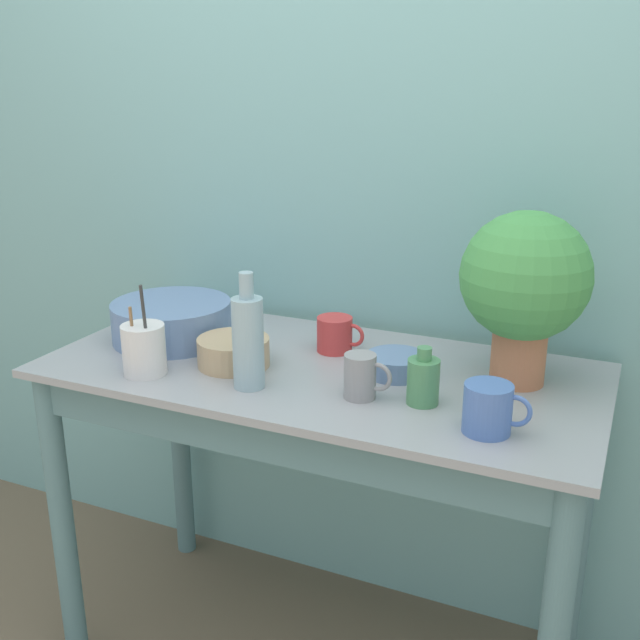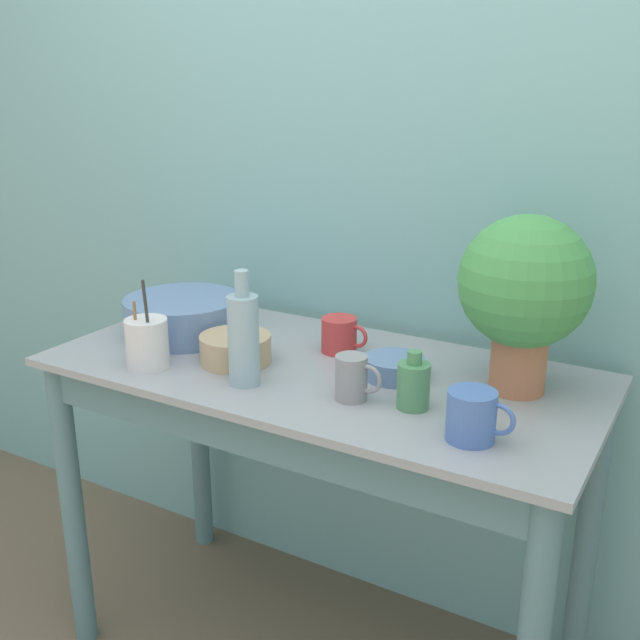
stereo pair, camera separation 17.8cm
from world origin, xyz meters
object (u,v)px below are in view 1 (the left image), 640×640
potted_plant (525,282)px  mug_blue (489,409)px  bowl_wash_large (172,321)px  bowl_small_tan (234,352)px  utensil_cup (144,349)px  mug_red (335,334)px  bowl_small_blue (396,364)px  bottle_tall (248,340)px  mug_grey (361,376)px  bottle_short (423,380)px

potted_plant → mug_blue: 0.34m
bowl_wash_large → bowl_small_tan: bearing=-21.5°
bowl_small_tan → utensil_cup: (-0.16, -0.13, 0.03)m
mug_red → bowl_small_blue: mug_red is taller
bowl_small_tan → bowl_small_blue: bearing=15.5°
bottle_tall → mug_blue: (0.54, -0.01, -0.06)m
bowl_small_blue → mug_grey: bearing=-99.5°
mug_blue → utensil_cup: size_ratio=0.60×
bottle_short → mug_grey: 0.13m
bottle_short → mug_red: 0.37m
bowl_wash_large → utensil_cup: utensil_cup is taller
bottle_tall → mug_red: size_ratio=2.13×
bottle_tall → bowl_small_tan: size_ratio=1.52×
bowl_small_blue → utensil_cup: bearing=-156.4°
potted_plant → bowl_small_blue: 0.35m
bottle_short → mug_grey: (-0.13, -0.03, -0.00)m
bowl_wash_large → utensil_cup: 0.24m
utensil_cup → mug_grey: bearing=8.6°
bowl_wash_large → bottle_short: bearing=-9.7°
bottle_short → mug_blue: size_ratio=0.95×
bottle_short → mug_red: bottle_short is taller
potted_plant → bowl_wash_large: 0.92m
bottle_tall → bowl_small_tan: bearing=134.7°
mug_red → utensil_cup: utensil_cup is taller
bottle_tall → potted_plant: bearing=26.5°
mug_grey → bowl_small_tan: size_ratio=0.62×
potted_plant → mug_grey: size_ratio=3.65×
bottle_short → mug_blue: bottle_short is taller
mug_red → bowl_wash_large: bearing=-167.6°
mug_blue → bowl_wash_large: bearing=167.0°
mug_red → mug_blue: (0.45, -0.30, 0.01)m
bowl_wash_large → bowl_small_tan: (0.24, -0.10, -0.02)m
bottle_tall → utensil_cup: size_ratio=1.19×
bottle_tall → bottle_short: size_ratio=2.09×
mug_grey → mug_red: size_ratio=0.86×
bottle_short → bowl_wash_large: bearing=170.3°
potted_plant → bottle_short: (-0.16, -0.20, -0.19)m
mug_red → utensil_cup: 0.48m
mug_grey → bowl_small_blue: (0.03, 0.16, -0.03)m
utensil_cup → bottle_short: bearing=9.1°
potted_plant → bowl_small_tan: bearing=-165.0°
bowl_small_blue → bowl_wash_large: bearing=-179.2°
bottle_tall → mug_blue: bearing=-0.8°
potted_plant → bottle_tall: bearing=-153.5°
bottle_tall → mug_blue: size_ratio=1.99×
bottle_tall → mug_blue: 0.55m
potted_plant → bottle_tall: potted_plant is taller
bottle_short → bowl_small_blue: bottle_short is taller
bottle_short → bowl_small_tan: bearing=176.7°
mug_blue → mug_red: bearing=146.6°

